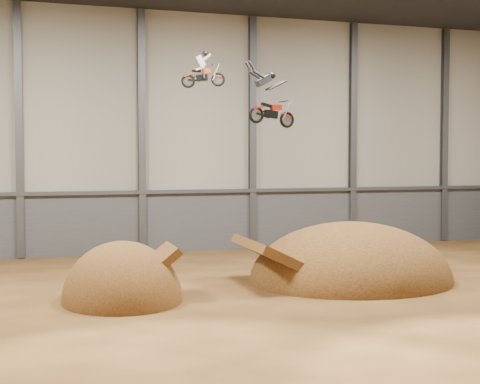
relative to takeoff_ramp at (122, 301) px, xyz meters
name	(u,v)px	position (x,y,z in m)	size (l,w,h in m)	color
floor	(290,303)	(6.05, -2.35, 0.00)	(40.00, 40.00, 0.00)	#462A12
back_wall	(198,133)	(6.05, 12.65, 7.00)	(40.00, 0.10, 14.00)	#A19C8E
lower_band_back	(198,221)	(6.05, 12.55, 1.75)	(39.80, 0.18, 3.50)	#4B4D51
steel_rail	(199,191)	(6.05, 12.40, 3.55)	(39.80, 0.35, 0.20)	#47494F
steel_column_1	(19,131)	(-3.95, 12.45, 7.00)	(0.40, 0.36, 13.90)	#47494F
steel_column_2	(142,132)	(2.71, 12.45, 7.00)	(0.40, 0.36, 13.90)	#47494F
steel_column_3	(252,133)	(9.38, 12.45, 7.00)	(0.40, 0.36, 13.90)	#47494F
steel_column_4	(353,134)	(16.05, 12.45, 7.00)	(0.40, 0.36, 13.90)	#47494F
steel_column_5	(444,135)	(22.71, 12.45, 7.00)	(0.40, 0.36, 13.90)	#47494F
takeoff_ramp	(122,301)	(0.00, 0.00, 0.00)	(4.63, 5.34, 4.63)	#432710
landing_ramp	(351,281)	(10.34, 1.15, 0.00)	(9.22, 8.16, 5.32)	#432710
fmx_rider_a	(203,67)	(4.09, 3.32, 9.56)	(1.94, 0.74, 1.75)	#C54010
fmx_rider_b	(271,96)	(6.20, 0.28, 8.09)	(2.85, 0.82, 2.45)	red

